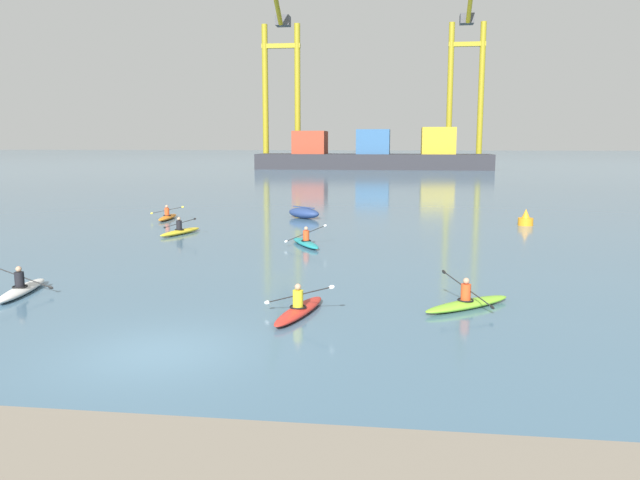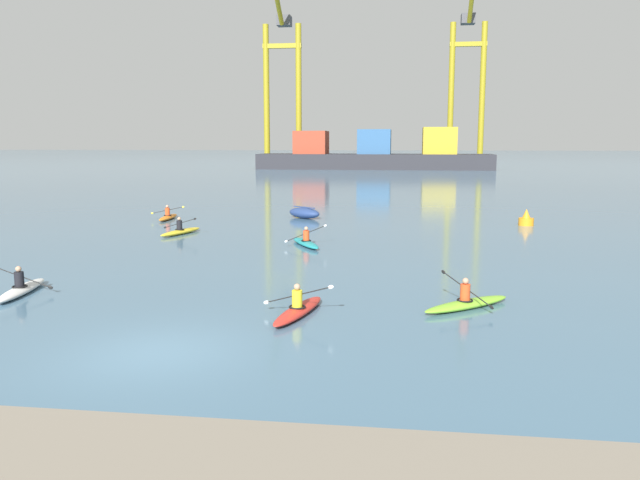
% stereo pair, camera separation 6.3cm
% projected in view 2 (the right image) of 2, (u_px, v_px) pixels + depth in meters
% --- Properties ---
extents(ground_plane, '(800.00, 800.00, 0.00)m').
position_uv_depth(ground_plane, '(156.00, 353.00, 14.94)').
color(ground_plane, '#476B84').
extents(container_barge, '(43.76, 9.35, 7.75)m').
position_uv_depth(container_barge, '(375.00, 155.00, 118.33)').
color(container_barge, '#28282D').
rests_on(container_barge, ground).
extents(gantry_crane_west, '(7.82, 18.08, 39.57)m').
position_uv_depth(gantry_crane_west, '(282.00, 71.00, 125.48)').
color(gantry_crane_west, olive).
rests_on(gantry_crane_west, ground).
extents(gantry_crane_west_mid, '(7.50, 14.66, 39.49)m').
position_uv_depth(gantry_crane_west_mid, '(467.00, 73.00, 128.46)').
color(gantry_crane_west_mid, olive).
rests_on(gantry_crane_west_mid, ground).
extents(capsized_dinghy, '(2.74, 2.43, 0.76)m').
position_uv_depth(capsized_dinghy, '(304.00, 213.00, 41.45)').
color(capsized_dinghy, navy).
rests_on(capsized_dinghy, ground).
extents(channel_buoy, '(0.90, 0.90, 1.00)m').
position_uv_depth(channel_buoy, '(526.00, 219.00, 37.85)').
color(channel_buoy, orange).
rests_on(channel_buoy, ground).
extents(kayak_yellow, '(2.14, 3.43, 0.98)m').
position_uv_depth(kayak_yellow, '(181.00, 231.00, 34.26)').
color(kayak_yellow, yellow).
rests_on(kayak_yellow, ground).
extents(kayak_red, '(2.17, 3.45, 1.00)m').
position_uv_depth(kayak_red, '(298.00, 309.00, 18.16)').
color(kayak_red, red).
rests_on(kayak_red, ground).
extents(kayak_white, '(2.14, 3.45, 1.08)m').
position_uv_depth(kayak_white, '(21.00, 289.00, 20.72)').
color(kayak_white, silver).
rests_on(kayak_white, ground).
extents(kayak_orange, '(2.25, 3.43, 0.95)m').
position_uv_depth(kayak_orange, '(168.00, 217.00, 40.88)').
color(kayak_orange, orange).
rests_on(kayak_orange, ground).
extents(kayak_teal, '(2.09, 3.30, 1.03)m').
position_uv_depth(kayak_teal, '(306.00, 242.00, 30.39)').
color(kayak_teal, teal).
rests_on(kayak_teal, ground).
extents(kayak_lime, '(2.97, 2.67, 1.03)m').
position_uv_depth(kayak_lime, '(467.00, 303.00, 18.90)').
color(kayak_lime, '#7ABC2D').
rests_on(kayak_lime, ground).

